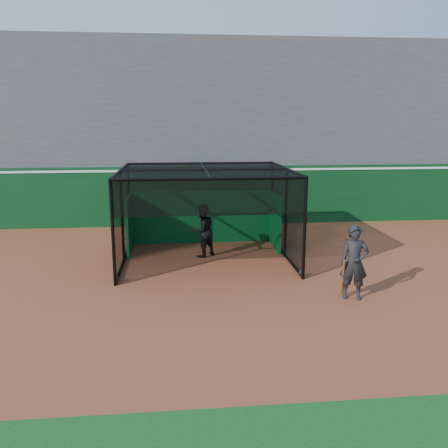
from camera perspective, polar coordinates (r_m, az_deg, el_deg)
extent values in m
plane|color=brown|center=(12.37, -2.66, -8.41)|extent=(120.00, 120.00, 0.00)
cube|color=#0A3716|center=(20.31, -4.04, 3.44)|extent=(50.00, 0.45, 2.50)
cube|color=white|center=(20.17, -4.09, 6.53)|extent=(50.00, 0.50, 0.08)
cube|color=#4C4C4F|center=(23.94, -4.44, 11.09)|extent=(50.00, 7.85, 7.75)
cube|color=#4C4C4F|center=(27.65, -4.80, 20.55)|extent=(50.00, 0.30, 1.20)
cube|color=#085323|center=(17.25, -2.69, 0.85)|extent=(5.09, 0.10, 1.90)
cylinder|color=black|center=(13.45, -12.85, -6.49)|extent=(0.08, 0.22, 0.22)
cylinder|color=black|center=(13.80, 9.27, -5.86)|extent=(0.08, 0.22, 0.22)
cylinder|color=black|center=(17.42, -11.24, -2.10)|extent=(0.08, 0.22, 0.22)
cylinder|color=black|center=(17.68, 5.81, -1.70)|extent=(0.08, 0.22, 0.22)
imported|color=black|center=(15.48, -2.61, -0.79)|extent=(1.07, 1.04, 1.74)
imported|color=black|center=(12.20, 15.40, -4.50)|extent=(0.78, 0.61, 1.88)
cylinder|color=#593819|center=(12.27, 14.11, -6.24)|extent=(0.15, 0.38, 0.99)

